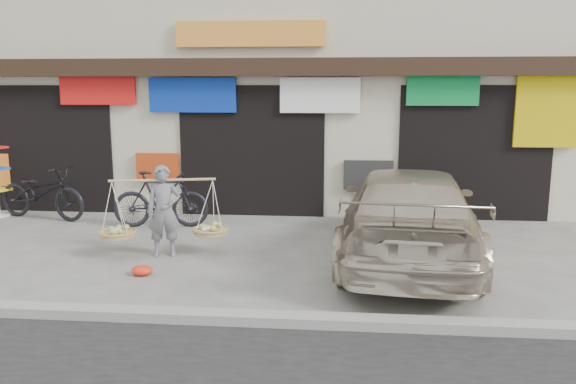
# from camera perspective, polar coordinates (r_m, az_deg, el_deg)

# --- Properties ---
(ground) EXTENTS (70.00, 70.00, 0.00)m
(ground) POSITION_cam_1_polar(r_m,az_deg,el_deg) (8.58, -7.20, -7.51)
(ground) COLOR gray
(ground) RESTS_ON ground
(kerb) EXTENTS (70.00, 0.25, 0.12)m
(kerb) POSITION_cam_1_polar(r_m,az_deg,el_deg) (6.74, -10.92, -12.22)
(kerb) COLOR gray
(kerb) RESTS_ON ground
(shophouse_block) EXTENTS (14.00, 6.32, 7.00)m
(shophouse_block) POSITION_cam_1_polar(r_m,az_deg,el_deg) (14.51, -1.97, 13.70)
(shophouse_block) COLOR beige
(shophouse_block) RESTS_ON ground
(street_vendor) EXTENTS (1.98, 0.87, 1.46)m
(street_vendor) POSITION_cam_1_polar(r_m,az_deg,el_deg) (9.09, -12.48, -2.31)
(street_vendor) COLOR slate
(street_vendor) RESTS_ON ground
(bike_0) EXTENTS (2.20, 1.23, 1.09)m
(bike_0) POSITION_cam_1_polar(r_m,az_deg,el_deg) (12.48, -23.72, -0.04)
(bike_0) COLOR black
(bike_0) RESTS_ON ground
(bike_1) EXTENTS (1.87, 0.72, 1.09)m
(bike_1) POSITION_cam_1_polar(r_m,az_deg,el_deg) (11.01, -12.80, -0.72)
(bike_1) COLOR black
(bike_1) RESTS_ON ground
(suv) EXTENTS (2.49, 5.14, 1.44)m
(suv) POSITION_cam_1_polar(r_m,az_deg,el_deg) (8.89, 12.11, -2.21)
(suv) COLOR beige
(suv) RESTS_ON ground
(red_bag) EXTENTS (0.31, 0.25, 0.14)m
(red_bag) POSITION_cam_1_polar(r_m,az_deg,el_deg) (8.38, -14.61, -7.72)
(red_bag) COLOR red
(red_bag) RESTS_ON ground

